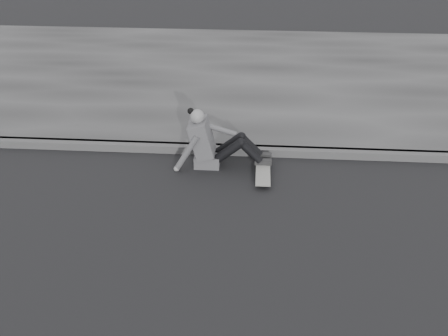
% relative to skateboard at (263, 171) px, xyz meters
% --- Properties ---
extents(ground, '(80.00, 80.00, 0.00)m').
position_rel_skateboard_xyz_m(ground, '(-0.63, -1.99, -0.07)').
color(ground, black).
rests_on(ground, ground).
extents(curb, '(24.00, 0.16, 0.12)m').
position_rel_skateboard_xyz_m(curb, '(-0.63, 0.59, -0.01)').
color(curb, '#454545').
rests_on(curb, ground).
extents(sidewalk, '(24.00, 6.00, 0.12)m').
position_rel_skateboard_xyz_m(sidewalk, '(-0.63, 3.61, -0.01)').
color(sidewalk, '#353535').
rests_on(sidewalk, ground).
extents(skateboard, '(0.20, 0.78, 0.09)m').
position_rel_skateboard_xyz_m(skateboard, '(0.00, 0.00, 0.00)').
color(skateboard, gray).
rests_on(skateboard, ground).
extents(seated_woman, '(1.38, 0.46, 0.88)m').
position_rel_skateboard_xyz_m(seated_woman, '(-0.73, 0.25, 0.29)').
color(seated_woman, '#4D4D4F').
rests_on(seated_woman, ground).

